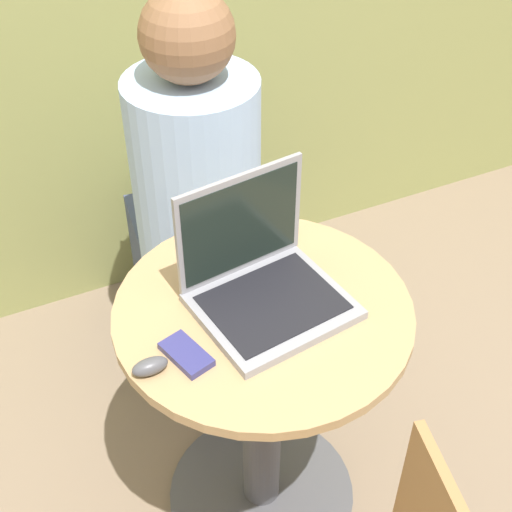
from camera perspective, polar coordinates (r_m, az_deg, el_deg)
name	(u,v)px	position (r m, az deg, el deg)	size (l,w,h in m)	color
ground_plane	(261,494)	(2.07, 0.44, -18.47)	(12.00, 12.00, 0.00)	#7F6B56
round_table	(262,392)	(1.71, 0.51, -10.80)	(0.64, 0.64, 0.72)	#4C4C51
laptop	(261,279)	(1.48, 0.43, -1.85)	(0.33, 0.30, 0.26)	gray
cell_phone	(186,354)	(1.41, -5.60, -7.84)	(0.09, 0.12, 0.02)	navy
computer_mouse	(150,366)	(1.38, -8.48, -8.73)	(0.07, 0.04, 0.03)	#4C4C51
person_seated	(195,225)	(2.06, -4.90, 2.46)	(0.38, 0.55, 1.22)	#3D4766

